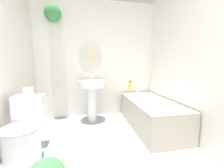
{
  "coord_description": "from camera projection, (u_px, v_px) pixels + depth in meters",
  "views": [
    {
      "loc": [
        -0.23,
        -0.28,
        1.09
      ],
      "look_at": [
        0.14,
        1.64,
        0.82
      ],
      "focal_mm": 22.0,
      "sensor_mm": 36.0,
      "label": 1
    }
  ],
  "objects": [
    {
      "name": "bath_mat",
      "position": [
        94.0,
        134.0,
        2.17
      ],
      "size": [
        0.59,
        0.41,
        0.02
      ],
      "color": "silver",
      "rests_on": "ground_plane"
    },
    {
      "name": "wall_right",
      "position": [
        199.0,
        57.0,
        1.83
      ],
      "size": [
        0.06,
        2.77,
        2.4
      ],
      "color": "silver",
      "rests_on": "ground_plane"
    },
    {
      "name": "pedestal_sink",
      "position": [
        92.0,
        91.0,
        2.65
      ],
      "size": [
        0.51,
        0.51,
        0.9
      ],
      "color": "white",
      "rests_on": "ground_plane"
    },
    {
      "name": "bathtub",
      "position": [
        150.0,
        113.0,
        2.42
      ],
      "size": [
        0.67,
        1.44,
        0.56
      ],
      "color": "#B2A893",
      "rests_on": "ground_plane"
    },
    {
      "name": "toilet_paper_roll",
      "position": [
        28.0,
        92.0,
        1.75
      ],
      "size": [
        0.11,
        0.11,
        0.1
      ],
      "color": "white",
      "rests_on": "toilet"
    },
    {
      "name": "toilet",
      "position": [
        24.0,
        133.0,
        1.61
      ],
      "size": [
        0.41,
        0.58,
        0.7
      ],
      "color": "white",
      "rests_on": "ground_plane"
    },
    {
      "name": "shampoo_bottle",
      "position": [
        130.0,
        86.0,
        2.94
      ],
      "size": [
        0.08,
        0.08,
        0.2
      ],
      "color": "gold",
      "rests_on": "bathtub"
    },
    {
      "name": "wall_back",
      "position": [
        94.0,
        57.0,
        2.88
      ],
      "size": [
        2.57,
        0.3,
        2.4
      ],
      "color": "silver",
      "rests_on": "ground_plane"
    }
  ]
}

